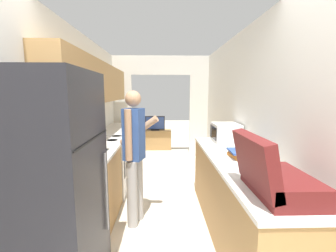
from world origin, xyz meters
The scene contains 13 objects.
wall_left centered at (-1.13, 2.07, 1.45)m, with size 0.38×6.97×2.50m.
wall_right centered at (1.20, 1.69, 1.25)m, with size 0.06×6.97×2.50m.
wall_far_with_doorway centered at (0.00, 4.60, 1.42)m, with size 2.74×0.06×2.50m.
counter_left centered at (-0.87, 2.73, 0.45)m, with size 0.62×3.31×0.90m.
counter_right centered at (0.87, 1.35, 0.45)m, with size 0.62×2.41×0.90m.
refrigerator centered at (-0.83, 0.64, 0.89)m, with size 0.71×0.79×1.78m.
range_oven centered at (-0.86, 2.54, 0.46)m, with size 0.66×0.75×1.04m.
person centered at (-0.31, 1.64, 0.88)m, with size 0.52×0.44×1.64m.
suitcase centered at (0.80, 0.50, 1.03)m, with size 0.46×0.60×0.43m.
microwave centered at (0.97, 2.24, 1.03)m, with size 0.37×0.45×0.27m.
book_stack centered at (0.90, 1.40, 0.94)m, with size 0.24×0.31×0.08m.
tv_cabinet centered at (-0.17, 5.37, 0.28)m, with size 0.91×0.42×0.55m.
television centered at (-0.17, 5.32, 0.75)m, with size 0.55×0.16×0.41m.
Camera 1 is at (0.02, -1.00, 1.62)m, focal length 24.00 mm.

